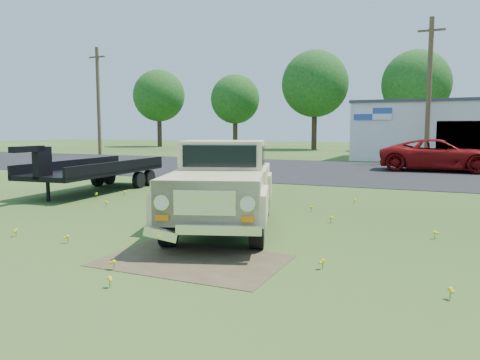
% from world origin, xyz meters
% --- Properties ---
extents(ground, '(140.00, 140.00, 0.00)m').
position_xyz_m(ground, '(0.00, 0.00, 0.00)').
color(ground, '#274516').
rests_on(ground, ground).
extents(asphalt_lot, '(90.00, 14.00, 0.02)m').
position_xyz_m(asphalt_lot, '(0.00, 15.00, 0.00)').
color(asphalt_lot, black).
rests_on(asphalt_lot, ground).
extents(dirt_patch_a, '(3.00, 2.00, 0.01)m').
position_xyz_m(dirt_patch_a, '(1.50, -3.00, 0.00)').
color(dirt_patch_a, '#453A25').
rests_on(dirt_patch_a, ground).
extents(dirt_patch_b, '(2.20, 1.60, 0.01)m').
position_xyz_m(dirt_patch_b, '(-2.00, 3.50, 0.00)').
color(dirt_patch_b, '#453A25').
rests_on(dirt_patch_b, ground).
extents(commercial_building, '(14.20, 8.20, 4.15)m').
position_xyz_m(commercial_building, '(6.00, 26.99, 2.10)').
color(commercial_building, silver).
rests_on(commercial_building, ground).
extents(utility_pole_west, '(1.60, 0.30, 9.00)m').
position_xyz_m(utility_pole_west, '(-22.00, 22.00, 4.60)').
color(utility_pole_west, '#4D3524').
rests_on(utility_pole_west, ground).
extents(utility_pole_mid, '(1.60, 0.30, 9.00)m').
position_xyz_m(utility_pole_mid, '(4.00, 22.00, 4.60)').
color(utility_pole_mid, '#4D3524').
rests_on(utility_pole_mid, ground).
extents(treeline_a, '(6.40, 6.40, 9.52)m').
position_xyz_m(treeline_a, '(-28.00, 40.00, 6.30)').
color(treeline_a, '#3D291B').
rests_on(treeline_a, ground).
extents(treeline_b, '(5.76, 5.76, 8.57)m').
position_xyz_m(treeline_b, '(-18.00, 41.00, 5.67)').
color(treeline_b, '#3D291B').
rests_on(treeline_b, ground).
extents(treeline_c, '(7.04, 7.04, 10.47)m').
position_xyz_m(treeline_c, '(-8.00, 39.50, 6.93)').
color(treeline_c, '#3D291B').
rests_on(treeline_c, ground).
extents(treeline_d, '(6.72, 6.72, 10.00)m').
position_xyz_m(treeline_d, '(2.00, 40.50, 6.62)').
color(treeline_d, '#3D291B').
rests_on(treeline_d, ground).
extents(vintage_pickup_truck, '(3.72, 5.75, 1.95)m').
position_xyz_m(vintage_pickup_truck, '(0.86, -0.52, 0.97)').
color(vintage_pickup_truck, tan).
rests_on(vintage_pickup_truck, ground).
extents(flatbed_trailer, '(2.66, 6.45, 1.71)m').
position_xyz_m(flatbed_trailer, '(-5.95, 3.19, 0.86)').
color(flatbed_trailer, black).
rests_on(flatbed_trailer, ground).
extents(red_pickup, '(6.00, 2.88, 1.65)m').
position_xyz_m(red_pickup, '(4.87, 16.72, 0.82)').
color(red_pickup, maroon).
rests_on(red_pickup, ground).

